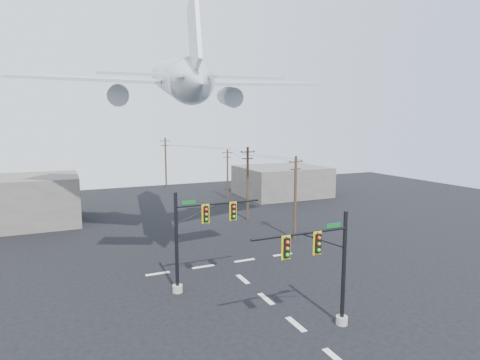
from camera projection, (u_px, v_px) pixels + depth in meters
name	position (u px, v px, depth m)	size (l,w,h in m)	color
ground	(296.00, 324.00, 25.01)	(120.00, 120.00, 0.00)	black
lane_markings	(258.00, 292.00, 29.83)	(14.00, 21.20, 0.01)	silver
signal_mast_near	(326.00, 268.00, 23.89)	(6.68, 0.80, 7.23)	#9B9A8D
signal_mast_far	(195.00, 238.00, 29.74)	(7.03, 0.83, 7.54)	#9B9A8D
utility_pole_a	(295.00, 196.00, 42.96)	(1.80, 0.37, 9.01)	#4B3320
utility_pole_b	(248.00, 182.00, 51.52)	(1.91, 0.43, 9.47)	#4B3320
utility_pole_c	(228.00, 173.00, 66.57)	(1.64, 0.59, 8.20)	#4B3320
utility_pole_d	(166.00, 161.00, 78.74)	(1.94, 0.79, 9.70)	#4B3320
power_lines	(222.00, 150.00, 61.38)	(8.06, 41.44, 0.41)	black
airliner	(175.00, 78.00, 40.80)	(31.14, 33.11, 8.69)	silver
building_right	(282.00, 181.00, 69.71)	(14.00, 12.00, 5.00)	slate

